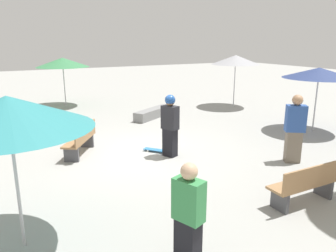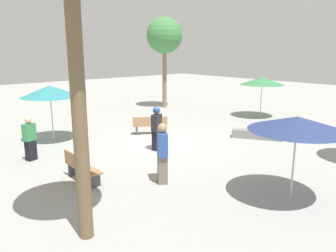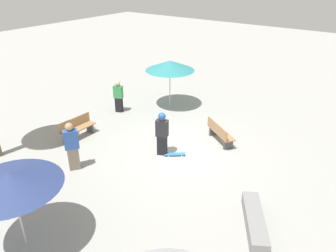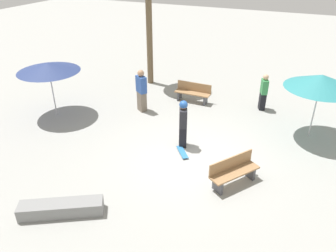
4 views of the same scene
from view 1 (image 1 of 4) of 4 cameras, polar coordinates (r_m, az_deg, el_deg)
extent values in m
plane|color=#9E9E99|center=(9.44, -3.80, -4.79)|extent=(60.00, 60.00, 0.00)
cube|color=black|center=(9.11, 0.35, -2.89)|extent=(0.43, 0.37, 0.78)
cube|color=#232328|center=(8.92, 0.36, 1.49)|extent=(0.52, 0.41, 0.65)
sphere|color=#8C6647|center=(8.82, 0.37, 4.35)|extent=(0.26, 0.26, 0.26)
sphere|color=#1E478C|center=(8.82, 0.37, 4.55)|extent=(0.29, 0.29, 0.29)
cube|color=teal|center=(9.53, -1.98, -4.19)|extent=(0.75, 0.66, 0.02)
cylinder|color=silver|center=(9.57, -3.54, -4.34)|extent=(0.06, 0.06, 0.05)
cylinder|color=silver|center=(9.71, -3.10, -4.04)|extent=(0.06, 0.06, 0.05)
cylinder|color=silver|center=(9.37, -0.81, -4.74)|extent=(0.06, 0.06, 0.05)
cylinder|color=silver|center=(9.52, -0.40, -4.42)|extent=(0.06, 0.06, 0.05)
cube|color=gray|center=(13.69, -2.62, 2.24)|extent=(1.50, 2.10, 0.38)
cube|color=#47474C|center=(6.72, 18.87, -12.19)|extent=(0.40, 0.08, 0.40)
cube|color=#47474C|center=(7.62, 25.45, -9.60)|extent=(0.40, 0.08, 0.40)
cube|color=#9E754C|center=(7.06, 22.56, -9.18)|extent=(0.45, 1.60, 0.05)
cube|color=#9E754C|center=(6.87, 24.03, -7.99)|extent=(0.05, 1.60, 0.40)
cube|color=#47474C|center=(9.11, -16.48, -4.79)|extent=(0.29, 0.37, 0.40)
cube|color=#47474C|center=(10.22, -13.92, -2.49)|extent=(0.29, 0.37, 0.40)
cube|color=#9E754C|center=(9.59, -15.21, -2.30)|extent=(1.57, 1.26, 0.05)
cube|color=#9E754C|center=(9.46, -14.17, -1.05)|extent=(1.35, 0.93, 0.40)
cylinder|color=#B7B7BC|center=(16.20, 11.49, 7.39)|extent=(0.05, 0.05, 2.31)
cone|color=#99999E|center=(16.10, 11.69, 11.23)|extent=(2.28, 2.28, 0.43)
cylinder|color=#B7B7BC|center=(5.48, -24.88, -8.55)|extent=(0.05, 0.05, 2.23)
cone|color=teal|center=(5.18, -26.12, 2.15)|extent=(2.42, 2.42, 0.48)
cylinder|color=#B7B7BC|center=(12.60, 24.33, 3.88)|extent=(0.05, 0.05, 2.12)
cone|color=navy|center=(12.48, 24.82, 8.41)|extent=(2.44, 2.44, 0.36)
cylinder|color=#B7B7BC|center=(16.77, -17.62, 7.02)|extent=(0.05, 0.05, 2.18)
cone|color=#387F4C|center=(16.68, -17.89, 10.50)|extent=(2.50, 2.50, 0.44)
cube|color=black|center=(4.94, 3.48, -19.67)|extent=(0.40, 0.34, 0.73)
cube|color=#388C4C|center=(4.59, 3.62, -12.76)|extent=(0.49, 0.38, 0.61)
sphere|color=tan|center=(4.41, 3.70, -7.89)|extent=(0.24, 0.24, 0.24)
cube|color=#726656|center=(9.29, 20.92, -3.37)|extent=(0.44, 0.47, 0.84)
cube|color=#2D519E|center=(9.09, 21.36, 1.24)|extent=(0.50, 0.56, 0.69)
sphere|color=tan|center=(9.00, 21.64, 4.24)|extent=(0.27, 0.27, 0.27)
camera|label=2|loc=(13.84, 63.96, 9.59)|focal=35.00mm
camera|label=3|loc=(19.46, 14.94, 24.54)|focal=35.00mm
camera|label=4|loc=(17.06, -28.34, 23.34)|focal=35.00mm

